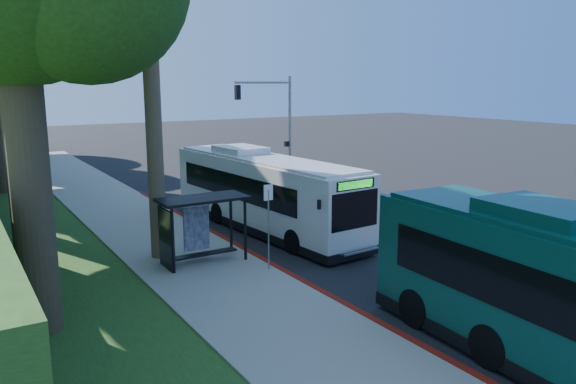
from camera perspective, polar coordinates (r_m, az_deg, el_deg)
ground at (r=26.98m, az=2.74°, el=-3.15°), size 140.00×140.00×0.00m
sidewalk at (r=23.75m, az=-12.02°, el=-5.24°), size 4.50×70.00×0.12m
red_curb at (r=21.16m, az=-2.36°, el=-7.04°), size 0.25×30.00×0.13m
grass_verge at (r=27.42m, az=-26.97°, el=-4.09°), size 8.00×70.00×0.06m
bus_shelter at (r=20.73m, az=-9.41°, el=-2.56°), size 3.20×1.51×2.55m
stop_sign_pole at (r=19.58m, az=-2.00°, el=-2.40°), size 0.35×0.06×3.17m
traffic_signal_pole at (r=36.68m, az=-1.18°, el=7.67°), size 4.10×0.30×7.00m
white_bus at (r=25.61m, az=-2.60°, el=0.13°), size 3.51×12.32×3.62m
pickup at (r=33.39m, az=-3.45°, el=1.08°), size 3.41×6.22×1.65m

